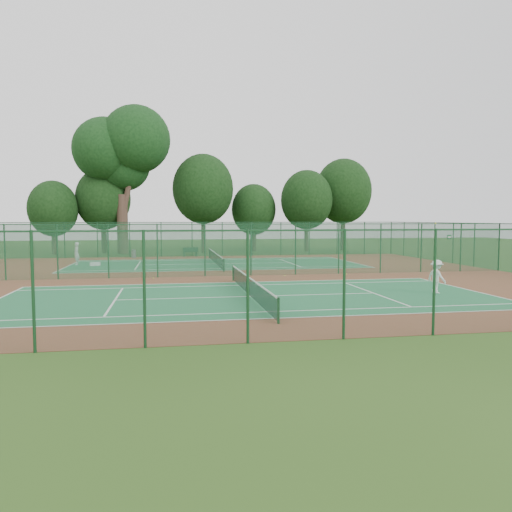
# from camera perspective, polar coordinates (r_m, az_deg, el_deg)

# --- Properties ---
(ground) EXTENTS (120.00, 120.00, 0.00)m
(ground) POSITION_cam_1_polar(r_m,az_deg,el_deg) (33.31, -3.19, -2.30)
(ground) COLOR #294916
(ground) RESTS_ON ground
(red_pad) EXTENTS (40.00, 36.00, 0.01)m
(red_pad) POSITION_cam_1_polar(r_m,az_deg,el_deg) (33.31, -3.19, -2.29)
(red_pad) COLOR brown
(red_pad) RESTS_ON ground
(court_near) EXTENTS (23.77, 10.97, 0.01)m
(court_near) POSITION_cam_1_polar(r_m,az_deg,el_deg) (24.47, -0.69, -4.65)
(court_near) COLOR #216A3F
(court_near) RESTS_ON red_pad
(court_far) EXTENTS (23.77, 10.97, 0.01)m
(court_far) POSITION_cam_1_polar(r_m,az_deg,el_deg) (42.21, -4.64, -0.90)
(court_far) COLOR #1F653A
(court_far) RESTS_ON red_pad
(fence_north) EXTENTS (40.00, 0.09, 3.50)m
(fence_north) POSITION_cam_1_polar(r_m,az_deg,el_deg) (51.05, -5.59, 1.95)
(fence_north) COLOR #184A2A
(fence_north) RESTS_ON ground
(fence_south) EXTENTS (40.00, 0.09, 3.50)m
(fence_south) POSITION_cam_1_polar(r_m,az_deg,el_deg) (15.50, 4.69, -3.34)
(fence_south) COLOR #17462B
(fence_south) RESTS_ON ground
(fence_east) EXTENTS (0.09, 36.00, 3.50)m
(fence_east) POSITION_cam_1_polar(r_m,az_deg,el_deg) (40.68, 26.02, 0.95)
(fence_east) COLOR #1A5032
(fence_east) RESTS_ON ground
(fence_divider) EXTENTS (40.00, 0.09, 3.50)m
(fence_divider) POSITION_cam_1_polar(r_m,az_deg,el_deg) (33.15, -3.21, 0.72)
(fence_divider) COLOR #184829
(fence_divider) RESTS_ON ground
(tennis_net_near) EXTENTS (0.10, 12.90, 0.97)m
(tennis_net_near) POSITION_cam_1_polar(r_m,az_deg,el_deg) (24.40, -0.69, -3.42)
(tennis_net_near) COLOR #133519
(tennis_net_near) RESTS_ON ground
(tennis_net_far) EXTENTS (0.10, 12.90, 0.97)m
(tennis_net_far) POSITION_cam_1_polar(r_m,az_deg,el_deg) (42.17, -4.64, -0.18)
(tennis_net_far) COLOR #12321D
(tennis_net_far) RESTS_ON ground
(player_near) EXTENTS (0.93, 1.24, 1.71)m
(player_near) POSITION_cam_1_polar(r_m,az_deg,el_deg) (27.02, 19.94, -2.22)
(player_near) COLOR white
(player_near) RESTS_ON court_near
(player_far) EXTENTS (0.49, 0.71, 1.87)m
(player_far) POSITION_cam_1_polar(r_m,az_deg,el_deg) (43.65, -19.83, 0.27)
(player_far) COLOR silver
(player_far) RESTS_ON court_far
(trash_bin) EXTENTS (0.51, 0.51, 0.79)m
(trash_bin) POSITION_cam_1_polar(r_m,az_deg,el_deg) (50.14, -13.80, 0.26)
(trash_bin) COLOR slate
(trash_bin) RESTS_ON red_pad
(bench) EXTENTS (1.56, 0.67, 0.93)m
(bench) POSITION_cam_1_polar(r_m,az_deg,el_deg) (50.54, -7.52, 0.47)
(bench) COLOR black
(bench) RESTS_ON red_pad
(kit_bag) EXTENTS (0.84, 0.55, 0.30)m
(kit_bag) POSITION_cam_1_polar(r_m,az_deg,el_deg) (42.35, -17.92, -0.88)
(kit_bag) COLOR silver
(kit_bag) RESTS_ON red_pad
(stray_ball_a) EXTENTS (0.07, 0.07, 0.07)m
(stray_ball_a) POSITION_cam_1_polar(r_m,az_deg,el_deg) (33.25, 3.33, -2.24)
(stray_ball_a) COLOR #D2F539
(stray_ball_a) RESTS_ON red_pad
(stray_ball_b) EXTENTS (0.08, 0.08, 0.08)m
(stray_ball_b) POSITION_cam_1_polar(r_m,az_deg,el_deg) (34.57, 10.30, -2.05)
(stray_ball_b) COLOR #DDED37
(stray_ball_b) RESTS_ON red_pad
(stray_ball_c) EXTENTS (0.07, 0.07, 0.07)m
(stray_ball_c) POSITION_cam_1_polar(r_m,az_deg,el_deg) (32.42, -11.65, -2.48)
(stray_ball_c) COLOR #BADB33
(stray_ball_c) RESTS_ON red_pad
(big_tree) EXTENTS (10.42, 7.63, 16.00)m
(big_tree) POSITION_cam_1_polar(r_m,az_deg,el_deg) (56.93, -15.04, 11.72)
(big_tree) COLOR #3D2A21
(big_tree) RESTS_ON ground
(evergreen_row) EXTENTS (39.00, 5.00, 12.00)m
(evergreen_row) POSITION_cam_1_polar(r_m,az_deg,el_deg) (57.41, -5.56, 0.45)
(evergreen_row) COLOR black
(evergreen_row) RESTS_ON ground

